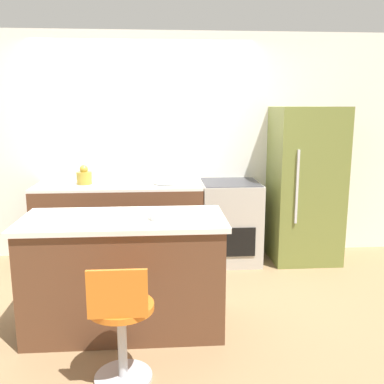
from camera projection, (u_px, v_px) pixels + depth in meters
name	position (u px, v px, depth m)	size (l,w,h in m)	color
ground_plane	(144.00, 273.00, 4.60)	(14.00, 14.00, 0.00)	#8E704C
wall_back	(144.00, 146.00, 5.03)	(8.00, 0.06, 2.60)	white
back_counter	(120.00, 224.00, 4.82)	(1.83, 0.65, 0.93)	brown
kitchen_island	(125.00, 273.00, 3.40)	(1.58, 0.73, 0.92)	brown
oven_range	(230.00, 222.00, 4.91)	(0.65, 0.66, 0.93)	#B7B2A8
refrigerator	(305.00, 185.00, 4.88)	(0.75, 0.69, 1.76)	olive
stool_chair	(121.00, 326.00, 2.71)	(0.42, 0.42, 0.83)	#B7B7BC
kettle	(84.00, 176.00, 4.68)	(0.17, 0.17, 0.21)	#B29333
mixing_bowl	(166.00, 179.00, 4.75)	(0.30, 0.30, 0.09)	white
fruit_bowl	(167.00, 215.00, 3.26)	(0.27, 0.27, 0.06)	white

